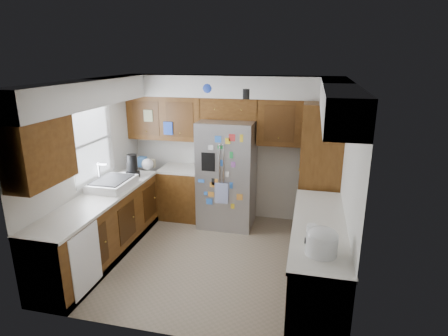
{
  "coord_description": "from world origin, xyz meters",
  "views": [
    {
      "loc": [
        1.32,
        -4.63,
        2.82
      ],
      "look_at": [
        0.15,
        0.35,
        1.27
      ],
      "focal_mm": 30.0,
      "sensor_mm": 36.0,
      "label": 1
    }
  ],
  "objects_px": {
    "pantry": "(320,171)",
    "fridge": "(227,174)",
    "rice_cooker": "(322,241)",
    "paper_towel": "(311,236)"
  },
  "relations": [
    {
      "from": "pantry",
      "to": "fridge",
      "type": "bearing_deg",
      "value": 177.94
    },
    {
      "from": "rice_cooker",
      "to": "paper_towel",
      "type": "bearing_deg",
      "value": 128.43
    },
    {
      "from": "pantry",
      "to": "fridge",
      "type": "relative_size",
      "value": 1.19
    },
    {
      "from": "pantry",
      "to": "paper_towel",
      "type": "height_order",
      "value": "pantry"
    },
    {
      "from": "pantry",
      "to": "rice_cooker",
      "type": "xyz_separation_m",
      "value": [
        -0.0,
        -2.33,
        -0.01
      ]
    },
    {
      "from": "pantry",
      "to": "fridge",
      "type": "height_order",
      "value": "pantry"
    },
    {
      "from": "paper_towel",
      "to": "rice_cooker",
      "type": "bearing_deg",
      "value": -51.57
    },
    {
      "from": "fridge",
      "to": "rice_cooker",
      "type": "relative_size",
      "value": 5.56
    },
    {
      "from": "pantry",
      "to": "fridge",
      "type": "distance_m",
      "value": 1.51
    },
    {
      "from": "paper_towel",
      "to": "fridge",
      "type": "bearing_deg",
      "value": 121.81
    }
  ]
}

